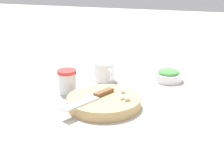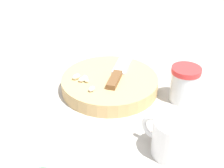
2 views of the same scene
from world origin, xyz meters
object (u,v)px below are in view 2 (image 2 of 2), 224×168
(coffee_mug, at_px, (174,137))
(chef_knife, at_px, (120,70))
(cutting_board, at_px, (110,84))
(spice_jar, at_px, (185,85))
(garlic_cloves, at_px, (83,80))

(coffee_mug, bearing_deg, chef_knife, 11.35)
(cutting_board, distance_m, chef_knife, 0.05)
(spice_jar, bearing_deg, chef_knife, 52.92)
(chef_knife, height_order, spice_jar, spice_jar)
(spice_jar, height_order, coffee_mug, spice_jar)
(garlic_cloves, xyz_separation_m, spice_jar, (-0.06, -0.23, 0.00))
(chef_knife, distance_m, coffee_mug, 0.27)
(cutting_board, xyz_separation_m, coffee_mug, (-0.24, -0.08, 0.02))
(chef_knife, relative_size, garlic_cloves, 2.54)
(cutting_board, relative_size, spice_jar, 2.77)
(cutting_board, height_order, chef_knife, chef_knife)
(chef_knife, bearing_deg, garlic_cloves, -133.64)
(chef_knife, distance_m, garlic_cloves, 0.10)
(spice_jar, relative_size, coffee_mug, 0.90)
(coffee_mug, bearing_deg, garlic_cloves, 33.32)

